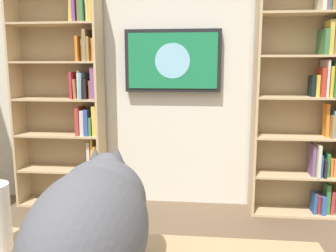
{
  "coord_description": "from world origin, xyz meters",
  "views": [
    {
      "loc": [
        -0.28,
        1.23,
        1.38
      ],
      "look_at": [
        -0.04,
        -1.08,
        0.99
      ],
      "focal_mm": 37.45,
      "sensor_mm": 36.0,
      "label": 1
    }
  ],
  "objects_px": {
    "bookshelf_left": "(309,93)",
    "wall_mounted_tv": "(173,61)",
    "bookshelf_right": "(69,98)",
    "cat": "(93,223)"
  },
  "relations": [
    {
      "from": "bookshelf_left",
      "to": "wall_mounted_tv",
      "type": "relative_size",
      "value": 2.42
    },
    {
      "from": "bookshelf_left",
      "to": "bookshelf_right",
      "type": "height_order",
      "value": "bookshelf_left"
    },
    {
      "from": "bookshelf_right",
      "to": "cat",
      "type": "height_order",
      "value": "bookshelf_right"
    },
    {
      "from": "bookshelf_right",
      "to": "cat",
      "type": "relative_size",
      "value": 3.16
    },
    {
      "from": "bookshelf_left",
      "to": "bookshelf_right",
      "type": "bearing_deg",
      "value": -0.06
    },
    {
      "from": "bookshelf_left",
      "to": "bookshelf_right",
      "type": "xyz_separation_m",
      "value": [
        2.26,
        -0.0,
        -0.07
      ]
    },
    {
      "from": "bookshelf_right",
      "to": "cat",
      "type": "xyz_separation_m",
      "value": [
        -1.01,
        2.42,
        -0.12
      ]
    },
    {
      "from": "bookshelf_left",
      "to": "bookshelf_right",
      "type": "relative_size",
      "value": 1.04
    },
    {
      "from": "bookshelf_left",
      "to": "cat",
      "type": "relative_size",
      "value": 3.28
    },
    {
      "from": "bookshelf_right",
      "to": "wall_mounted_tv",
      "type": "relative_size",
      "value": 2.33
    }
  ]
}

